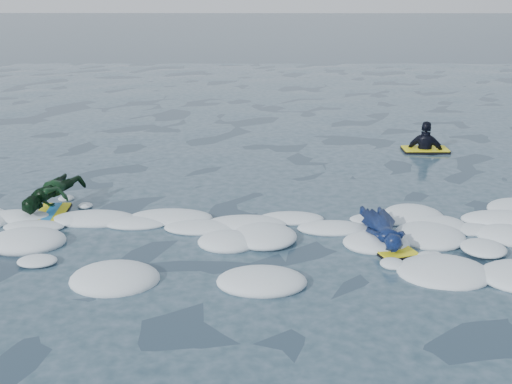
% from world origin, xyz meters
% --- Properties ---
extents(ground, '(120.00, 120.00, 0.00)m').
position_xyz_m(ground, '(0.00, 0.00, 0.00)').
color(ground, '#162935').
rests_on(ground, ground).
extents(foam_band, '(12.00, 3.10, 0.30)m').
position_xyz_m(foam_band, '(0.00, 1.03, 0.00)').
color(foam_band, white).
rests_on(foam_band, ground).
extents(prone_woman_unit, '(0.88, 1.60, 0.39)m').
position_xyz_m(prone_woman_unit, '(2.00, 0.84, 0.20)').
color(prone_woman_unit, black).
rests_on(prone_woman_unit, ground).
extents(prone_child_unit, '(1.09, 1.52, 0.54)m').
position_xyz_m(prone_child_unit, '(-3.38, 2.12, 0.28)').
color(prone_child_unit, black).
rests_on(prone_child_unit, ground).
extents(waiting_rider_unit, '(1.04, 0.65, 1.55)m').
position_xyz_m(waiting_rider_unit, '(3.91, 6.07, -0.06)').
color(waiting_rider_unit, black).
rests_on(waiting_rider_unit, ground).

